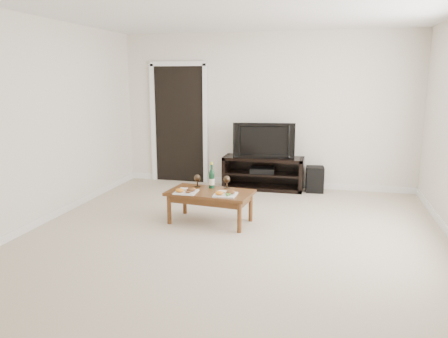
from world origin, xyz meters
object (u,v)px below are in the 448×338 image
television (264,140)px  coffee_table (210,207)px  media_console (263,173)px  subwoofer (315,179)px

television → coffee_table: 2.04m
media_console → subwoofer: bearing=1.2°
television → coffee_table: bearing=-110.9°
media_console → subwoofer: media_console is taller
coffee_table → media_console: bearing=77.9°
television → subwoofer: 1.07m
media_console → subwoofer: (0.86, 0.02, -0.06)m
media_console → subwoofer: 0.86m
television → subwoofer: bearing=-7.6°
media_console → subwoofer: size_ratio=3.18×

